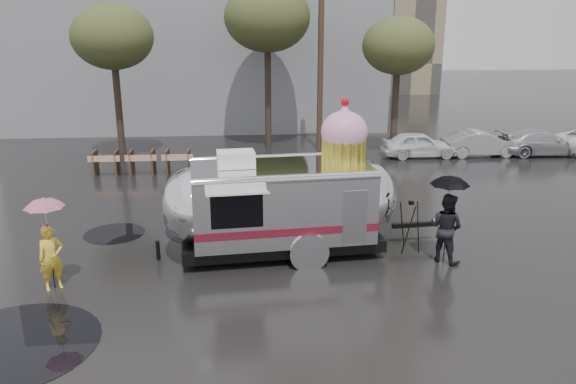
{
  "coord_description": "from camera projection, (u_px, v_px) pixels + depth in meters",
  "views": [
    {
      "loc": [
        -1.24,
        -13.42,
        6.18
      ],
      "look_at": [
        -0.09,
        1.11,
        1.73
      ],
      "focal_mm": 35.0,
      "sensor_mm": 36.0,
      "label": 1
    }
  ],
  "objects": [
    {
      "name": "parked_cars",
      "position": [
        517.0,
        140.0,
        26.82
      ],
      "size": [
        13.2,
        1.9,
        1.5
      ],
      "color": "silver",
      "rests_on": "ground"
    },
    {
      "name": "airstream_trailer",
      "position": [
        284.0,
        200.0,
        15.3
      ],
      "size": [
        8.03,
        3.52,
        4.33
      ],
      "rotation": [
        0.0,
        0.0,
        0.1
      ],
      "color": "silver",
      "rests_on": "ground"
    },
    {
      "name": "umbrella_pink",
      "position": [
        45.0,
        213.0,
        12.99
      ],
      "size": [
        1.11,
        1.11,
        2.31
      ],
      "color": "#FEA2CC",
      "rests_on": "ground"
    },
    {
      "name": "tree_right",
      "position": [
        398.0,
        46.0,
        26.07
      ],
      "size": [
        3.36,
        3.36,
        6.42
      ],
      "color": "#382D26",
      "rests_on": "ground"
    },
    {
      "name": "umbrella_black",
      "position": [
        449.0,
        191.0,
        14.55
      ],
      "size": [
        1.24,
        1.24,
        2.4
      ],
      "color": "black",
      "rests_on": "ground"
    },
    {
      "name": "tree_left",
      "position": [
        112.0,
        38.0,
        24.97
      ],
      "size": [
        3.64,
        3.64,
        6.95
      ],
      "color": "#382D26",
      "rests_on": "ground"
    },
    {
      "name": "person_left",
      "position": [
        51.0,
        258.0,
        13.32
      ],
      "size": [
        0.69,
        0.62,
        1.59
      ],
      "primitive_type": "imported",
      "rotation": [
        0.0,
        0.0,
        0.53
      ],
      "color": "yellow",
      "rests_on": "ground"
    },
    {
      "name": "tripod",
      "position": [
        410.0,
        222.0,
        15.5
      ],
      "size": [
        0.57,
        0.61,
        1.49
      ],
      "rotation": [
        0.0,
        0.0,
        0.12
      ],
      "color": "black",
      "rests_on": "ground"
    },
    {
      "name": "ground",
      "position": [
        295.0,
        267.0,
        14.7
      ],
      "size": [
        120.0,
        120.0,
        0.0
      ],
      "primitive_type": "plane",
      "color": "black",
      "rests_on": "ground"
    },
    {
      "name": "person_right",
      "position": [
        446.0,
        228.0,
        14.85
      ],
      "size": [
        0.98,
        1.01,
        1.89
      ],
      "primitive_type": "imported",
      "rotation": [
        0.0,
        0.0,
        2.32
      ],
      "color": "black",
      "rests_on": "ground"
    },
    {
      "name": "puddles",
      "position": [
        158.0,
        252.0,
        15.66
      ],
      "size": [
        7.26,
        10.76,
        0.01
      ],
      "color": "black",
      "rests_on": "ground"
    },
    {
      "name": "utility_pole",
      "position": [
        321.0,
        55.0,
        26.89
      ],
      "size": [
        1.6,
        0.28,
        9.0
      ],
      "color": "#473323",
      "rests_on": "ground"
    },
    {
      "name": "grey_building",
      "position": [
        198.0,
        16.0,
        35.38
      ],
      "size": [
        22.0,
        12.0,
        13.0
      ],
      "primitive_type": "cube",
      "color": "slate",
      "rests_on": "ground"
    },
    {
      "name": "barricade_row",
      "position": [
        142.0,
        161.0,
        23.63
      ],
      "size": [
        4.3,
        0.8,
        1.0
      ],
      "color": "#473323",
      "rests_on": "ground"
    },
    {
      "name": "tree_mid",
      "position": [
        267.0,
        18.0,
        27.15
      ],
      "size": [
        4.2,
        4.2,
        8.03
      ],
      "color": "#382D26",
      "rests_on": "ground"
    }
  ]
}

